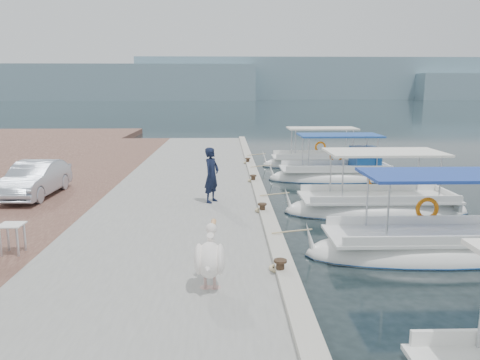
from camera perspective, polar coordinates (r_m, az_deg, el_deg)
name	(u,v)px	position (r m, az deg, el deg)	size (l,w,h in m)	color
ground	(278,243)	(13.68, 4.67, -7.71)	(400.00, 400.00, 0.00)	black
concrete_quay	(188,197)	(18.41, -6.38, -2.04)	(6.00, 40.00, 0.50)	gray
quay_curb	(259,189)	(18.32, 2.30, -1.05)	(0.44, 40.00, 0.12)	#ABA798
cobblestone_strip	(59,198)	(19.47, -21.22, -2.01)	(4.00, 40.00, 0.50)	brown
distant_hills	(295,82)	(216.64, 6.69, 11.77)	(330.00, 60.00, 18.00)	#7492A0
fishing_caique_b	(431,250)	(13.69, 22.23, -7.96)	(6.82, 2.31, 2.83)	white
fishing_caique_c	(376,209)	(17.65, 16.28, -3.40)	(6.70, 2.49, 2.83)	white
fishing_caique_d	(337,176)	(23.55, 11.71, 0.53)	(6.54, 2.35, 2.83)	white
fishing_caique_e	(318,164)	(27.48, 9.50, 1.93)	(6.51, 2.06, 2.83)	white
mooring_bollards	(262,207)	(14.88, 2.73, -3.36)	(0.28, 20.28, 0.33)	black
pelican	(210,258)	(9.33, -3.71, -9.43)	(0.58, 1.56, 1.22)	tan
fisherman	(212,175)	(16.22, -3.48, 0.60)	(0.70, 0.46, 1.92)	black
parked_car	(35,179)	(18.71, -23.73, 0.09)	(1.36, 3.91, 1.29)	#AEB8C7
folding_table	(12,233)	(12.46, -26.05, -5.78)	(0.55, 0.55, 0.73)	silver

